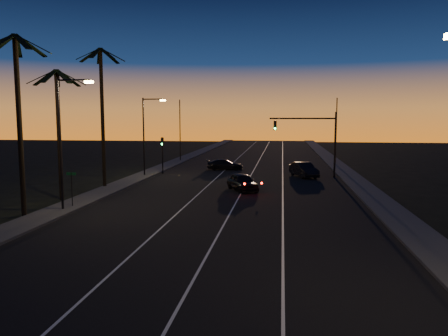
# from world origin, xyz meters

# --- Properties ---
(road) EXTENTS (20.00, 170.00, 0.01)m
(road) POSITION_xyz_m (0.00, 30.00, 0.01)
(road) COLOR black
(road) RESTS_ON ground
(sidewalk_left) EXTENTS (2.40, 170.00, 0.16)m
(sidewalk_left) POSITION_xyz_m (-11.20, 30.00, 0.08)
(sidewalk_left) COLOR #3B3B38
(sidewalk_left) RESTS_ON ground
(sidewalk_right) EXTENTS (2.40, 170.00, 0.16)m
(sidewalk_right) POSITION_xyz_m (11.20, 30.00, 0.08)
(sidewalk_right) COLOR #3B3B38
(sidewalk_right) RESTS_ON ground
(lane_stripe_left) EXTENTS (0.12, 160.00, 0.01)m
(lane_stripe_left) POSITION_xyz_m (-3.00, 30.00, 0.02)
(lane_stripe_left) COLOR silver
(lane_stripe_left) RESTS_ON road
(lane_stripe_mid) EXTENTS (0.12, 160.00, 0.01)m
(lane_stripe_mid) POSITION_xyz_m (0.50, 30.00, 0.02)
(lane_stripe_mid) COLOR silver
(lane_stripe_mid) RESTS_ON road
(lane_stripe_right) EXTENTS (0.12, 160.00, 0.01)m
(lane_stripe_right) POSITION_xyz_m (4.00, 30.00, 0.02)
(lane_stripe_right) COLOR silver
(lane_stripe_right) RESTS_ON road
(palm_near) EXTENTS (4.25, 4.16, 11.53)m
(palm_near) POSITION_xyz_m (-12.60, 18.00, 7.07)
(palm_near) COLOR black
(palm_near) RESTS_ON ground
(palm_mid) EXTENTS (4.25, 4.16, 10.03)m
(palm_mid) POSITION_xyz_m (-13.20, 24.00, 6.25)
(palm_mid) COLOR black
(palm_mid) RESTS_ON ground
(palm_far) EXTENTS (4.25, 4.16, 12.53)m
(palm_far) POSITION_xyz_m (-12.20, 30.00, 7.61)
(palm_far) COLOR black
(palm_far) RESTS_ON ground
(streetlight_left_near) EXTENTS (2.55, 0.26, 9.00)m
(streetlight_left_near) POSITION_xyz_m (-10.70, 20.00, 5.32)
(streetlight_left_near) COLOR black
(streetlight_left_near) RESTS_ON ground
(streetlight_left_far) EXTENTS (2.55, 0.26, 8.50)m
(streetlight_left_far) POSITION_xyz_m (-10.69, 38.00, 5.06)
(streetlight_left_far) COLOR black
(streetlight_left_far) RESTS_ON ground
(street_sign) EXTENTS (0.70, 0.06, 2.60)m
(street_sign) POSITION_xyz_m (-10.80, 21.00, 1.66)
(street_sign) COLOR black
(street_sign) RESTS_ON ground
(signal_mast) EXTENTS (7.10, 0.41, 7.00)m
(signal_mast) POSITION_xyz_m (7.14, 39.99, 4.78)
(signal_mast) COLOR black
(signal_mast) RESTS_ON ground
(signal_post) EXTENTS (0.28, 0.37, 4.20)m
(signal_post) POSITION_xyz_m (-9.50, 39.98, 2.89)
(signal_post) COLOR black
(signal_post) RESTS_ON ground
(far_pole_left) EXTENTS (0.14, 0.14, 9.00)m
(far_pole_left) POSITION_xyz_m (-11.00, 55.00, 4.50)
(far_pole_left) COLOR black
(far_pole_left) RESTS_ON ground
(far_pole_right) EXTENTS (0.14, 0.14, 9.00)m
(far_pole_right) POSITION_xyz_m (11.00, 52.00, 4.50)
(far_pole_right) COLOR black
(far_pole_right) RESTS_ON ground
(lead_car) EXTENTS (3.63, 5.18, 1.51)m
(lead_car) POSITION_xyz_m (0.46, 30.08, 0.77)
(lead_car) COLOR black
(lead_car) RESTS_ON road
(right_car) EXTENTS (3.18, 5.03, 1.56)m
(right_car) POSITION_xyz_m (6.25, 39.75, 0.79)
(right_car) COLOR black
(right_car) RESTS_ON road
(cross_car) EXTENTS (4.67, 2.41, 1.30)m
(cross_car) POSITION_xyz_m (-3.06, 45.08, 0.66)
(cross_car) COLOR black
(cross_car) RESTS_ON road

